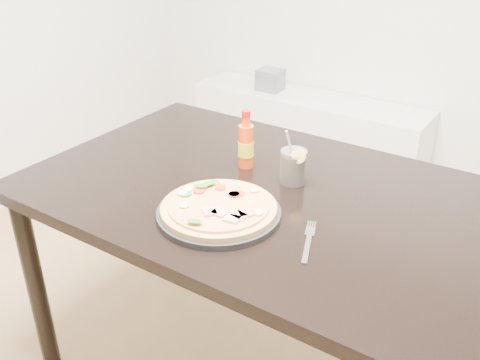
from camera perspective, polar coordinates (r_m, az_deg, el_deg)
The scene contains 8 objects.
dining_table at distance 1.62m, azimuth 2.36°, elevation -3.48°, with size 1.40×0.90×0.75m.
plate at distance 1.44m, azimuth -2.27°, elevation -3.54°, with size 0.33×0.33×0.02m, color black.
pizza at distance 1.43m, azimuth -2.29°, elevation -2.86°, with size 0.31×0.31×0.03m.
hot_sauce_bottle at distance 1.68m, azimuth 0.64°, elevation 3.77°, with size 0.05×0.05×0.19m.
cola_cup at distance 1.60m, azimuth 5.70°, elevation 1.36°, with size 0.09×0.08×0.17m.
fork at distance 1.35m, azimuth 7.32°, elevation -6.38°, with size 0.08×0.18×0.00m.
media_console at distance 3.24m, azimuth 7.09°, elevation 4.62°, with size 1.40×0.34×0.50m, color white.
cd_stack at distance 3.23m, azimuth 3.24°, elevation 10.62°, with size 0.14×0.12×0.13m.
Camera 1 is at (0.51, -0.61, 1.50)m, focal length 40.00 mm.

